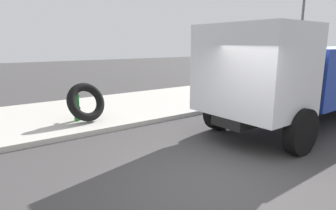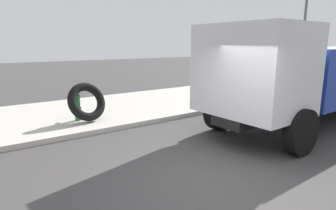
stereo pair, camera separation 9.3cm
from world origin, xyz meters
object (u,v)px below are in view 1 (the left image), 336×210
loose_tire (86,102)px  street_light_pole (300,41)px  dump_truck_blue (300,75)px  fire_hydrant (77,106)px

loose_tire → street_light_pole: bearing=-2.7°
dump_truck_blue → street_light_pole: street_light_pole is taller
loose_tire → street_light_pole: size_ratio=0.24×
fire_hydrant → dump_truck_blue: dump_truck_blue is taller
dump_truck_blue → street_light_pole: (5.85, 3.38, 1.06)m
fire_hydrant → street_light_pole: 11.49m
fire_hydrant → dump_truck_blue: (5.43, -4.15, 0.99)m
loose_tire → street_light_pole: street_light_pole is taller
fire_hydrant → street_light_pole: size_ratio=0.17×
dump_truck_blue → loose_tire: bearing=143.1°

